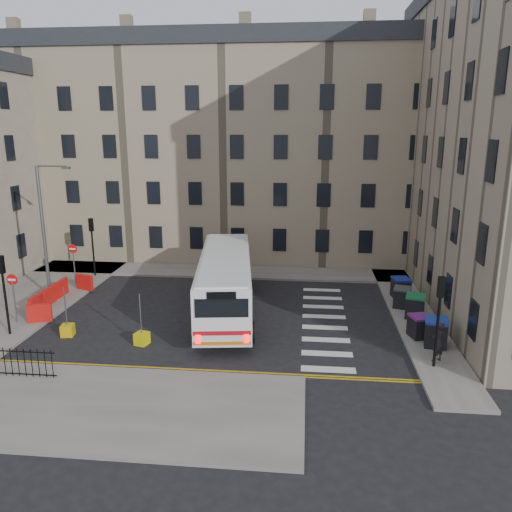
% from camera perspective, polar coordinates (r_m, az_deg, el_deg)
% --- Properties ---
extents(ground, '(120.00, 120.00, 0.00)m').
position_cam_1_polar(ground, '(28.29, -0.38, -6.94)').
color(ground, black).
rests_on(ground, ground).
extents(pavement_north, '(36.00, 3.20, 0.15)m').
position_cam_1_polar(pavement_north, '(37.33, -8.14, -1.65)').
color(pavement_north, slate).
rests_on(pavement_north, ground).
extents(pavement_east, '(2.40, 26.00, 0.15)m').
position_cam_1_polar(pavement_east, '(32.46, 16.47, -4.57)').
color(pavement_east, slate).
rests_on(pavement_east, ground).
extents(pavement_west, '(6.00, 22.00, 0.15)m').
position_cam_1_polar(pavement_west, '(33.59, -24.74, -4.69)').
color(pavement_west, slate).
rests_on(pavement_west, ground).
extents(pavement_sw, '(20.00, 6.00, 0.15)m').
position_cam_1_polar(pavement_sw, '(21.53, -23.15, -15.16)').
color(pavement_sw, slate).
rests_on(pavement_sw, ground).
extents(terrace_north, '(38.30, 10.80, 17.20)m').
position_cam_1_polar(terrace_north, '(42.89, -7.64, 12.02)').
color(terrace_north, gray).
rests_on(terrace_north, ground).
extents(traffic_light_east, '(0.28, 0.22, 4.10)m').
position_cam_1_polar(traffic_light_east, '(22.72, 20.20, -5.58)').
color(traffic_light_east, black).
rests_on(traffic_light_east, pavement_east).
extents(traffic_light_nw, '(0.28, 0.22, 4.10)m').
position_cam_1_polar(traffic_light_nw, '(36.68, -18.22, 1.98)').
color(traffic_light_nw, black).
rests_on(traffic_light_nw, pavement_west).
extents(traffic_light_sw, '(0.28, 0.22, 4.10)m').
position_cam_1_polar(traffic_light_sw, '(27.73, -26.91, -2.73)').
color(traffic_light_sw, black).
rests_on(traffic_light_sw, pavement_west).
extents(streetlamp, '(0.50, 0.22, 8.14)m').
position_cam_1_polar(streetlamp, '(32.90, -23.15, 2.80)').
color(streetlamp, '#595B5E').
rests_on(streetlamp, pavement_west).
extents(no_entry_north, '(0.60, 0.08, 3.00)m').
position_cam_1_polar(no_entry_north, '(35.30, -20.16, 0.03)').
color(no_entry_north, '#595B5E').
rests_on(no_entry_north, pavement_west).
extents(no_entry_south, '(0.60, 0.08, 3.00)m').
position_cam_1_polar(no_entry_south, '(29.41, -26.01, -3.33)').
color(no_entry_south, '#595B5E').
rests_on(no_entry_south, pavement_west).
extents(roadworks_barriers, '(1.66, 6.26, 1.00)m').
position_cam_1_polar(roadworks_barriers, '(31.97, -21.95, -4.24)').
color(roadworks_barriers, red).
rests_on(roadworks_barriers, pavement_west).
extents(bus, '(4.39, 12.38, 3.29)m').
position_cam_1_polar(bus, '(28.41, -3.53, -2.80)').
color(bus, silver).
rests_on(bus, ground).
extents(wheelie_bin_a, '(1.27, 1.39, 1.34)m').
position_cam_1_polar(wheelie_bin_a, '(25.62, 19.85, -8.18)').
color(wheelie_bin_a, black).
rests_on(wheelie_bin_a, pavement_east).
extents(wheelie_bin_b, '(1.13, 1.22, 1.12)m').
position_cam_1_polar(wheelie_bin_b, '(26.37, 18.13, -7.64)').
color(wheelie_bin_b, black).
rests_on(wheelie_bin_b, pavement_east).
extents(wheelie_bin_c, '(1.28, 1.38, 1.28)m').
position_cam_1_polar(wheelie_bin_c, '(28.94, 17.72, -5.47)').
color(wheelie_bin_c, black).
rests_on(wheelie_bin_c, pavement_east).
extents(wheelie_bin_d, '(1.18, 1.28, 1.17)m').
position_cam_1_polar(wheelie_bin_d, '(30.38, 16.33, -4.53)').
color(wheelie_bin_d, black).
rests_on(wheelie_bin_d, pavement_east).
extents(wheelie_bin_e, '(1.16, 1.28, 1.25)m').
position_cam_1_polar(wheelie_bin_e, '(31.98, 16.20, -3.50)').
color(wheelie_bin_e, black).
rests_on(wheelie_bin_e, pavement_east).
extents(pedestrian, '(0.81, 0.77, 1.86)m').
position_cam_1_polar(pedestrian, '(23.90, 20.09, -9.18)').
color(pedestrian, black).
rests_on(pedestrian, pavement_east).
extents(bollard_yellow, '(0.68, 0.68, 0.60)m').
position_cam_1_polar(bollard_yellow, '(27.43, -20.72, -7.94)').
color(bollard_yellow, gold).
rests_on(bollard_yellow, ground).
extents(bollard_chevron, '(0.74, 0.74, 0.60)m').
position_cam_1_polar(bollard_chevron, '(25.37, -12.91, -9.18)').
color(bollard_chevron, '#D2C50C').
rests_on(bollard_chevron, ground).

